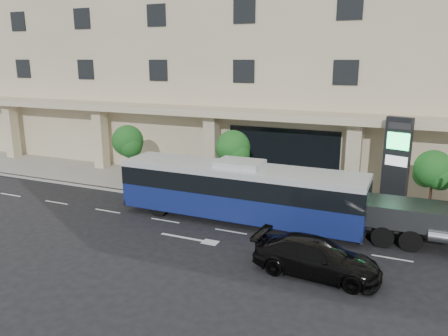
# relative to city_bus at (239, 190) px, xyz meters

# --- Properties ---
(ground) EXTENTS (120.00, 120.00, 0.00)m
(ground) POSITION_rel_city_bus_xyz_m (0.20, -0.20, -1.77)
(ground) COLOR black
(ground) RESTS_ON ground
(sidewalk) EXTENTS (120.00, 6.00, 0.15)m
(sidewalk) POSITION_rel_city_bus_xyz_m (0.20, 4.80, -1.69)
(sidewalk) COLOR gray
(sidewalk) RESTS_ON ground
(curb) EXTENTS (120.00, 0.30, 0.15)m
(curb) POSITION_rel_city_bus_xyz_m (0.20, 1.80, -1.69)
(curb) COLOR gray
(curb) RESTS_ON ground
(convention_center) EXTENTS (60.00, 17.60, 20.00)m
(convention_center) POSITION_rel_city_bus_xyz_m (0.20, 15.22, 8.20)
(convention_center) COLOR #B9AA8A
(convention_center) RESTS_ON ground
(tree_left) EXTENTS (2.27, 2.20, 4.22)m
(tree_left) POSITION_rel_city_bus_xyz_m (-9.77, 3.39, 1.34)
(tree_left) COLOR #422B19
(tree_left) RESTS_ON sidewalk
(tree_mid) EXTENTS (2.28, 2.20, 4.38)m
(tree_mid) POSITION_rel_city_bus_xyz_m (-1.77, 3.39, 1.49)
(tree_mid) COLOR #422B19
(tree_mid) RESTS_ON sidewalk
(tree_right) EXTENTS (2.10, 2.00, 4.04)m
(tree_right) POSITION_rel_city_bus_xyz_m (9.73, 3.39, 1.27)
(tree_right) COLOR #422B19
(tree_right) RESTS_ON sidewalk
(city_bus) EXTENTS (13.73, 3.00, 3.47)m
(city_bus) POSITION_rel_city_bus_xyz_m (0.00, 0.00, 0.00)
(city_bus) COLOR black
(city_bus) RESTS_ON ground
(black_sedan) EXTENTS (5.46, 2.48, 1.55)m
(black_sedan) POSITION_rel_city_bus_xyz_m (5.29, -4.59, -0.99)
(black_sedan) COLOR black
(black_sedan) RESTS_ON ground
(signage_pylon) EXTENTS (1.48, 0.91, 5.61)m
(signage_pylon) POSITION_rel_city_bus_xyz_m (7.82, 4.22, 1.23)
(signage_pylon) COLOR black
(signage_pylon) RESTS_ON sidewalk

